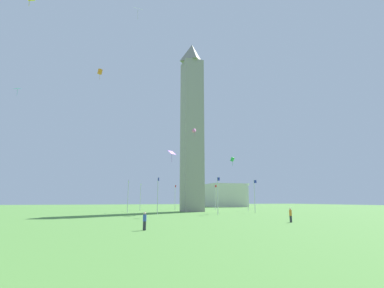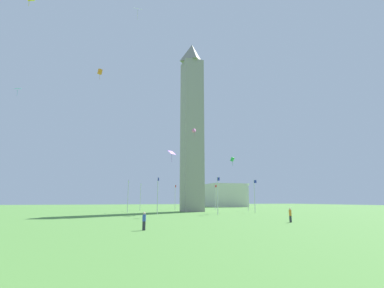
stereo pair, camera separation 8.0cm
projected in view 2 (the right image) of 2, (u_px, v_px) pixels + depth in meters
name	position (u px, v px, depth m)	size (l,w,h in m)	color
ground_plane	(192.00, 212.00, 69.89)	(260.00, 260.00, 0.00)	#548C3D
obelisk_monument	(192.00, 123.00, 74.16)	(4.89, 4.89, 44.43)	gray
flagpole_n	(218.00, 194.00, 56.20)	(1.12, 0.14, 7.24)	silver
flagpole_ne	(255.00, 194.00, 63.89)	(1.12, 0.14, 7.24)	silver
flagpole_e	(248.00, 195.00, 75.52)	(1.12, 0.14, 7.24)	silver
flagpole_se	(215.00, 196.00, 84.26)	(1.12, 0.14, 7.24)	silver
flagpole_s	(175.00, 196.00, 85.00)	(1.12, 0.14, 7.24)	silver
flagpole_sw	(140.00, 195.00, 77.31)	(1.12, 0.14, 7.24)	silver
flagpole_w	(128.00, 194.00, 65.68)	(1.12, 0.14, 7.24)	silver
flagpole_nw	(158.00, 194.00, 56.94)	(1.12, 0.14, 7.24)	silver
person_blue_shirt	(144.00, 221.00, 26.41)	(0.32, 0.32, 1.64)	#2D2D38
person_orange_shirt	(290.00, 215.00, 35.84)	(0.32, 0.32, 1.75)	#2D2D38
kite_pink_delta	(195.00, 131.00, 55.76)	(1.23, 1.05, 1.74)	pink
kite_orange_box	(100.00, 72.00, 63.27)	(1.12, 1.08, 2.45)	orange
kite_green_box	(232.00, 159.00, 65.68)	(1.07, 0.95, 2.03)	green
kite_purple_diamond	(172.00, 153.00, 59.60)	(1.73, 1.83, 2.47)	purple
kite_white_diamond	(138.00, 9.00, 43.66)	(1.16, 1.38, 2.21)	white
kite_cyan_diamond	(18.00, 89.00, 59.67)	(1.45, 1.48, 1.76)	#33C6D1
distant_building	(221.00, 195.00, 125.39)	(21.77, 14.97, 9.49)	beige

